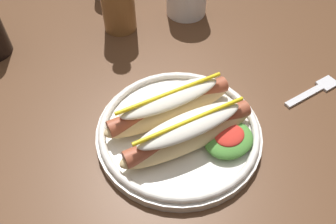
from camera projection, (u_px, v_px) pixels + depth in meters
dining_table at (127, 114)px, 0.69m from camera, size 1.48×0.87×0.74m
hot_dog_plate at (181, 126)px, 0.52m from camera, size 0.26×0.26×0.08m
fork at (315, 90)px, 0.60m from camera, size 0.12×0.03×0.00m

